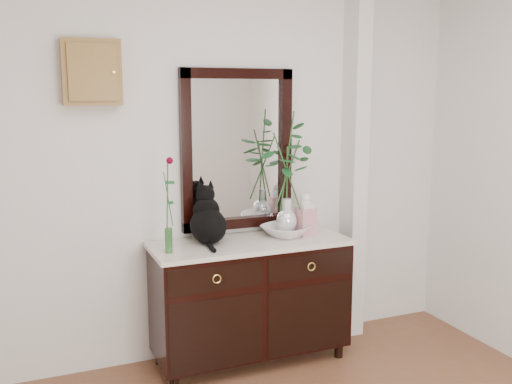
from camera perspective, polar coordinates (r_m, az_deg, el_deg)
name	(u,v)px	position (r m, az deg, el deg)	size (l,w,h in m)	color
wall_back	(223,163)	(3.92, -3.31, 2.88)	(3.60, 0.04, 2.70)	silver
pilaster	(354,158)	(4.28, 9.82, 3.35)	(0.12, 0.20, 2.70)	silver
sideboard	(250,295)	(3.93, -0.57, -10.24)	(1.33, 0.52, 0.82)	black
wall_mirror	(237,150)	(3.93, -1.88, 4.23)	(0.80, 0.06, 1.10)	black
key_cabinet	(92,72)	(3.66, -16.11, 11.43)	(0.35, 0.10, 0.40)	brown
cat	(208,214)	(3.75, -4.82, -2.24)	(0.27, 0.33, 0.39)	black
lotus_bowl	(287,231)	(3.95, 3.07, -3.87)	(0.32, 0.32, 0.08)	silver
vase_branches	(287,172)	(3.87, 3.13, 1.99)	(0.41, 0.41, 0.85)	silver
bud_vase_rose	(168,205)	(3.52, -8.82, -1.27)	(0.07, 0.07, 0.61)	#2C5F2D
ginger_jar	(306,213)	(3.96, 4.99, -2.14)	(0.11, 0.11, 0.31)	white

